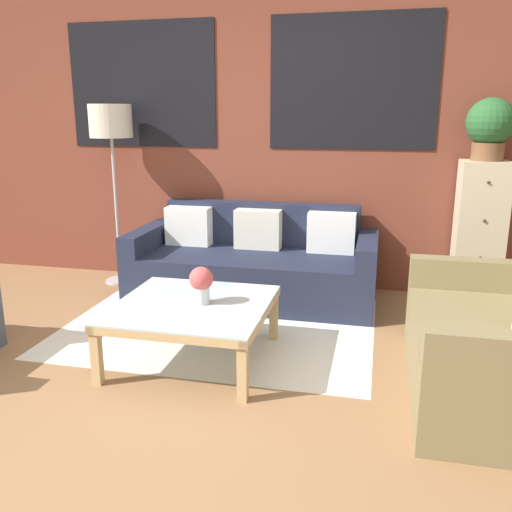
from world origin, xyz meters
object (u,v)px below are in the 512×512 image
(couch_dark, at_px, (254,265))
(settee_vintage, at_px, (497,344))
(drawer_cabinet, at_px, (479,235))
(flower_vase, at_px, (201,283))
(coffee_table, at_px, (193,311))
(potted_plant, at_px, (490,126))
(floor_lamp, at_px, (111,129))

(couch_dark, height_order, settee_vintage, settee_vintage)
(settee_vintage, bearing_deg, drawer_cabinet, 85.59)
(settee_vintage, bearing_deg, flower_vase, 177.68)
(settee_vintage, distance_m, coffee_table, 1.80)
(drawer_cabinet, bearing_deg, couch_dark, -172.63)
(settee_vintage, height_order, potted_plant, potted_plant)
(settee_vintage, xyz_separation_m, drawer_cabinet, (0.12, 1.60, 0.28))
(floor_lamp, bearing_deg, drawer_cabinet, 1.56)
(potted_plant, bearing_deg, floor_lamp, -178.44)
(floor_lamp, xyz_separation_m, potted_plant, (3.16, 0.09, 0.04))
(coffee_table, distance_m, flower_vase, 0.20)
(potted_plant, bearing_deg, flower_vase, -140.60)
(potted_plant, height_order, flower_vase, potted_plant)
(potted_plant, distance_m, flower_vase, 2.58)
(couch_dark, distance_m, settee_vintage, 2.18)
(settee_vintage, height_order, coffee_table, settee_vintage)
(couch_dark, relative_size, settee_vintage, 1.44)
(potted_plant, bearing_deg, couch_dark, -172.62)
(drawer_cabinet, distance_m, potted_plant, 0.86)
(couch_dark, xyz_separation_m, flower_vase, (-0.04, -1.29, 0.24))
(floor_lamp, bearing_deg, couch_dark, -6.39)
(settee_vintage, height_order, floor_lamp, floor_lamp)
(settee_vintage, xyz_separation_m, potted_plant, (0.12, 1.60, 1.14))
(couch_dark, distance_m, coffee_table, 1.31)
(flower_vase, bearing_deg, settee_vintage, -2.32)
(settee_vintage, distance_m, potted_plant, 1.97)
(settee_vintage, xyz_separation_m, coffee_table, (-1.80, 0.06, 0.02))
(couch_dark, relative_size, flower_vase, 8.62)
(flower_vase, bearing_deg, drawer_cabinet, 39.40)
(settee_vintage, bearing_deg, floor_lamp, 153.54)
(coffee_table, bearing_deg, settee_vintage, -1.91)
(coffee_table, relative_size, potted_plant, 1.99)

